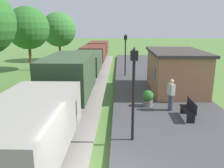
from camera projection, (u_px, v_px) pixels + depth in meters
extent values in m
cube|color=gray|center=(28.00, 126.00, 7.46)|extent=(2.50, 5.60, 1.60)
cube|color=black|center=(29.00, 145.00, 7.62)|extent=(2.10, 5.15, 0.50)
cylinder|color=black|center=(46.00, 128.00, 9.42)|extent=(1.56, 0.84, 0.84)
cylinder|color=black|center=(54.00, 112.00, 10.48)|extent=(0.20, 0.30, 0.20)
cube|color=#384C33|center=(70.00, 74.00, 13.78)|extent=(2.50, 5.60, 2.20)
cube|color=black|center=(70.00, 90.00, 14.02)|extent=(2.10, 5.15, 0.50)
cylinder|color=black|center=(76.00, 86.00, 15.81)|extent=(1.56, 0.84, 0.84)
cylinder|color=black|center=(64.00, 104.00, 12.34)|extent=(1.56, 0.84, 0.84)
cylinder|color=black|center=(79.00, 79.00, 16.87)|extent=(0.20, 0.30, 0.20)
cylinder|color=black|center=(58.00, 107.00, 11.16)|extent=(0.20, 0.30, 0.20)
cube|color=#384C33|center=(86.00, 62.00, 20.25)|extent=(2.50, 5.60, 1.60)
cube|color=black|center=(86.00, 69.00, 20.41)|extent=(2.10, 5.15, 0.50)
cylinder|color=black|center=(88.00, 69.00, 22.21)|extent=(1.56, 0.84, 0.84)
cylinder|color=black|center=(83.00, 77.00, 18.73)|extent=(1.56, 0.84, 0.84)
cylinder|color=black|center=(90.00, 64.00, 23.27)|extent=(0.20, 0.30, 0.20)
cylinder|color=black|center=(80.00, 77.00, 17.55)|extent=(0.20, 0.30, 0.20)
cube|color=brown|center=(94.00, 53.00, 26.64)|extent=(2.50, 5.60, 1.60)
cube|color=black|center=(94.00, 59.00, 26.80)|extent=(2.10, 5.15, 0.50)
cylinder|color=black|center=(95.00, 59.00, 28.60)|extent=(1.56, 0.84, 0.84)
cylinder|color=black|center=(92.00, 63.00, 25.13)|extent=(1.56, 0.84, 0.84)
cylinder|color=black|center=(96.00, 56.00, 29.66)|extent=(0.20, 0.30, 0.20)
cylinder|color=black|center=(91.00, 63.00, 23.95)|extent=(0.20, 0.30, 0.20)
cube|color=brown|center=(99.00, 48.00, 33.04)|extent=(2.50, 5.60, 1.60)
cube|color=black|center=(99.00, 52.00, 33.20)|extent=(2.10, 5.15, 0.50)
cylinder|color=black|center=(100.00, 53.00, 35.00)|extent=(1.56, 0.84, 0.84)
cylinder|color=black|center=(98.00, 56.00, 31.52)|extent=(1.56, 0.84, 0.84)
cylinder|color=black|center=(100.00, 50.00, 36.06)|extent=(0.20, 0.30, 0.20)
cylinder|color=black|center=(97.00, 55.00, 30.34)|extent=(0.20, 0.30, 0.20)
cube|color=#9E6B4C|center=(175.00, 72.00, 16.24)|extent=(3.20, 5.50, 2.60)
cube|color=#3D3833|center=(176.00, 52.00, 15.90)|extent=(3.50, 5.80, 0.18)
cube|color=black|center=(154.00, 73.00, 15.19)|extent=(0.03, 0.90, 0.80)
cube|color=black|center=(188.00, 110.00, 11.43)|extent=(0.42, 1.50, 0.04)
cube|color=black|center=(192.00, 105.00, 11.37)|extent=(0.04, 1.50, 0.45)
cube|color=black|center=(191.00, 119.00, 10.91)|extent=(0.38, 0.06, 0.42)
cube|color=black|center=(184.00, 110.00, 12.07)|extent=(0.38, 0.06, 0.42)
cube|color=black|center=(157.00, 71.00, 20.93)|extent=(0.42, 1.50, 0.04)
cube|color=black|center=(159.00, 68.00, 20.87)|extent=(0.04, 1.50, 0.45)
cube|color=black|center=(157.00, 75.00, 20.41)|extent=(0.38, 0.06, 0.42)
cube|color=black|center=(155.00, 72.00, 21.57)|extent=(0.38, 0.06, 0.42)
cylinder|color=#474C66|center=(171.00, 103.00, 12.46)|extent=(0.15, 0.15, 0.86)
cylinder|color=#474C66|center=(170.00, 102.00, 12.61)|extent=(0.15, 0.15, 0.86)
cube|color=#B2ADA8|center=(171.00, 89.00, 12.36)|extent=(0.37, 0.44, 0.60)
sphere|color=tan|center=(172.00, 81.00, 12.25)|extent=(0.22, 0.22, 0.22)
cylinder|color=slate|center=(148.00, 103.00, 13.24)|extent=(0.56, 0.56, 0.34)
sphere|color=#2D6B28|center=(148.00, 96.00, 13.13)|extent=(0.64, 0.64, 0.64)
cylinder|color=black|center=(133.00, 102.00, 8.99)|extent=(0.11, 0.11, 3.20)
cube|color=black|center=(134.00, 55.00, 8.55)|extent=(0.28, 0.28, 0.36)
sphere|color=#F2E5BF|center=(134.00, 55.00, 8.55)|extent=(0.20, 0.20, 0.20)
cone|color=black|center=(134.00, 49.00, 8.50)|extent=(0.20, 0.20, 0.16)
cylinder|color=black|center=(125.00, 58.00, 20.84)|extent=(0.11, 0.11, 3.20)
cube|color=black|center=(126.00, 38.00, 20.40)|extent=(0.28, 0.28, 0.36)
sphere|color=#F2E5BF|center=(126.00, 38.00, 20.40)|extent=(0.20, 0.20, 0.20)
cone|color=black|center=(126.00, 35.00, 20.34)|extent=(0.20, 0.20, 0.16)
cylinder|color=#4C3823|center=(30.00, 57.00, 24.76)|extent=(0.28, 0.28, 2.76)
sphere|color=#2D6B28|center=(28.00, 28.00, 24.02)|extent=(4.35, 4.35, 4.35)
cylinder|color=#4C3823|center=(60.00, 52.00, 31.40)|extent=(0.28, 0.28, 2.42)
sphere|color=#387A33|center=(59.00, 30.00, 30.69)|extent=(4.48, 4.48, 4.48)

